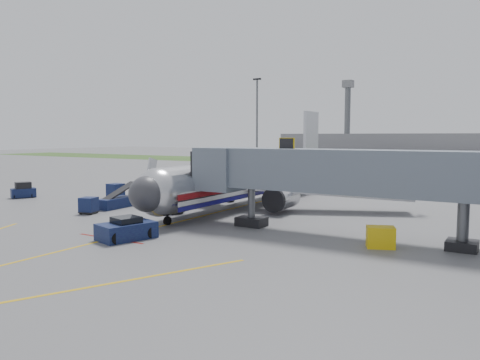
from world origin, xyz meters
The scene contains 16 objects.
ground centered at (0.00, 0.00, 0.00)m, with size 400.00×400.00×0.00m, color #565659.
grass_strip centered at (0.00, 90.00, 0.01)m, with size 300.00×25.00×0.01m, color #2D4C1E.
apron_markings centered at (0.00, -7.40, 0.00)m, with size 21.52×50.00×0.01m.
airliner centered at (0.00, 15.25, 2.65)m, with size 32.10×35.67×10.25m.
jet_bridge centered at (12.86, 5.00, 4.47)m, with size 25.30×4.00×6.90m.
light_mast_left centered at (-30.00, 70.00, 10.78)m, with size 2.00×0.44×20.40m.
distant_terminal centered at (-10.00, 170.00, 4.00)m, with size 120.00×14.00×8.00m, color slate.
control_tower centered at (-40.00, 165.00, 17.33)m, with size 4.00×4.00×30.00m.
pushback_tug centered at (1.04, -3.50, 0.65)m, with size 3.18×4.18×1.54m.
baggage_tug centered at (-24.67, 6.04, 0.79)m, with size 2.27×2.86×1.78m.
baggage_cart_a centered at (-9.54, 2.36, 0.76)m, with size 1.73×1.73×1.48m.
baggage_cart_b centered at (-15.18, 11.04, 0.86)m, with size 1.59×1.59×1.68m.
baggage_cart_c centered at (-3.00, 6.47, 0.77)m, with size 1.75×1.75×1.52m.
belt_loader centered at (-10.00, 6.14, 0.59)m, with size 1.84×4.92×2.36m.
ground_power_cart centered at (16.54, 3.00, 0.67)m, with size 2.00×1.69×1.36m.
ramp_worker centered at (-5.16, 7.39, 0.80)m, with size 0.58×0.38×1.60m, color #A4C316.
Camera 1 is at (24.03, -26.31, 7.03)m, focal length 35.00 mm.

